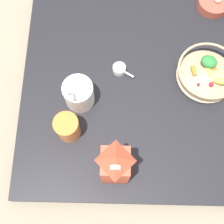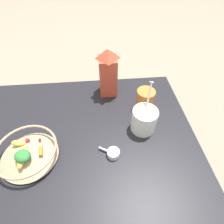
% 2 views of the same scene
% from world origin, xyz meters
% --- Properties ---
extents(ground_plane, '(6.00, 6.00, 0.00)m').
position_xyz_m(ground_plane, '(0.00, 0.00, 0.00)').
color(ground_plane, gray).
extents(countertop, '(1.04, 1.04, 0.05)m').
position_xyz_m(countertop, '(0.00, 0.00, 0.02)').
color(countertop, black).
rests_on(countertop, ground_plane).
extents(fruit_bowl, '(0.24, 0.24, 0.09)m').
position_xyz_m(fruit_bowl, '(0.20, -0.03, 0.09)').
color(fruit_bowl, tan).
rests_on(fruit_bowl, countertop).
extents(milk_carton, '(0.09, 0.09, 0.26)m').
position_xyz_m(milk_carton, '(-0.15, -0.41, 0.18)').
color(milk_carton, '#CC4C33').
rests_on(milk_carton, countertop).
extents(yogurt_tub, '(0.11, 0.13, 0.22)m').
position_xyz_m(yogurt_tub, '(-0.29, -0.14, 0.11)').
color(yogurt_tub, white).
rests_on(yogurt_tub, countertop).
extents(drinking_cup, '(0.09, 0.09, 0.11)m').
position_xyz_m(drinking_cup, '(-0.32, -0.27, 0.11)').
color(drinking_cup, orange).
rests_on(drinking_cup, countertop).
extents(measuring_scoop, '(0.09, 0.06, 0.03)m').
position_xyz_m(measuring_scoop, '(-0.14, -0.01, 0.06)').
color(measuring_scoop, white).
rests_on(measuring_scoop, countertop).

